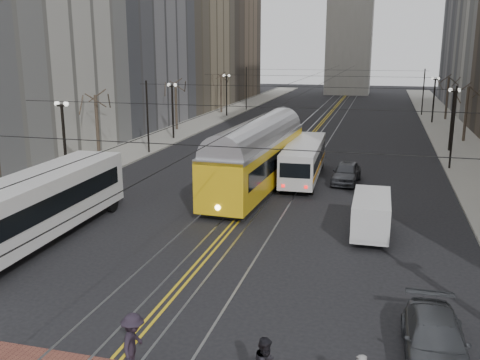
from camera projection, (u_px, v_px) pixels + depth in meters
The scene contains 15 objects.
ground at pixel (130, 343), 17.46m from camera, with size 260.00×260.00×0.00m, color black.
sidewalk_left at pixel (185, 129), 63.41m from camera, with size 5.00×140.00×0.15m, color gray.
sidewalk_right at pixel (455, 140), 55.90m from camera, with size 5.00×140.00×0.15m, color gray.
streetcar_rails at pixel (312, 135), 59.67m from camera, with size 4.80×130.00×0.02m, color gray.
centre_lines at pixel (312, 135), 59.67m from camera, with size 0.42×130.00×0.01m, color gold.
lamp_posts at pixel (287, 131), 43.76m from camera, with size 27.60×57.20×5.60m.
street_trees at pixel (299, 121), 49.86m from camera, with size 31.68×53.28×5.60m.
trolley_wires at pixel (298, 111), 49.23m from camera, with size 25.96×120.00×6.60m.
transit_bus at pixel (36, 210), 26.19m from camera, with size 2.79×13.39×3.35m, color silver.
streetcar at pixel (257, 162), 36.27m from camera, with size 2.91×15.69×3.70m, color gold.
rear_bus at pixel (304, 161), 38.92m from camera, with size 2.28×10.50×2.74m, color silver.
cargo_van at pixel (371, 216), 27.21m from camera, with size 1.82×4.73×2.09m, color silver.
sedan_grey at pixel (346, 173), 38.11m from camera, with size 1.78×4.43×1.51m, color #42444A.
sedan_parked at pixel (435, 341), 16.34m from camera, with size 1.90×4.66×1.35m, color #3E4146.
pedestrian_d at pixel (133, 344), 15.60m from camera, with size 1.24×0.71×1.92m, color black.
Camera 1 is at (7.51, -14.22, 9.38)m, focal length 40.00 mm.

